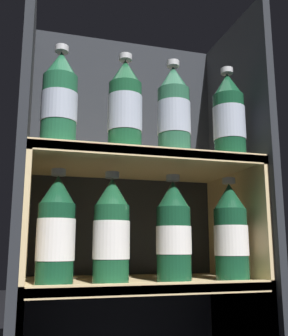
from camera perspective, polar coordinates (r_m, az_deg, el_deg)
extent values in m
cube|color=#23262B|center=(1.17, -2.93, -4.84)|extent=(0.60, 0.02, 1.02)
cube|color=#23262B|center=(0.97, -17.42, -3.01)|extent=(0.02, 0.36, 1.02)
cube|color=#23262B|center=(1.12, 13.74, -4.22)|extent=(0.02, 0.36, 1.02)
cube|color=#DBBC84|center=(1.00, -0.78, -16.33)|extent=(0.56, 0.32, 0.02)
cube|color=#DBBC84|center=(0.86, 1.91, -17.14)|extent=(0.56, 0.02, 0.03)
cube|color=#DBBC84|center=(1.02, -0.74, 0.33)|extent=(0.56, 0.32, 0.02)
cube|color=#DBBC84|center=(0.88, 1.78, 2.20)|extent=(0.56, 0.02, 0.03)
cube|color=#DBBC84|center=(0.97, -17.24, -16.18)|extent=(0.01, 0.32, 0.57)
cube|color=#DBBC84|center=(1.10, 13.55, -15.71)|extent=(0.01, 0.32, 0.57)
cylinder|color=#1E5638|center=(0.92, -12.23, 7.98)|extent=(0.08, 0.08, 0.17)
cylinder|color=#9EA8BC|center=(0.92, -12.20, 8.48)|extent=(0.08, 0.08, 0.07)
cone|color=#1E5638|center=(0.96, -11.93, 14.50)|extent=(0.08, 0.08, 0.06)
cylinder|color=#B7B7BC|center=(0.98, -11.83, 16.52)|extent=(0.03, 0.03, 0.01)
cylinder|color=#194C2D|center=(0.94, -2.79, 7.30)|extent=(0.08, 0.08, 0.17)
cylinder|color=#9EA8BC|center=(0.94, -2.78, 7.79)|extent=(0.08, 0.08, 0.09)
cone|color=#194C2D|center=(0.98, -2.72, 13.71)|extent=(0.08, 0.08, 0.06)
cylinder|color=#B7B7BC|center=(1.00, -2.70, 15.70)|extent=(0.03, 0.03, 0.01)
cylinder|color=#285B42|center=(0.97, 4.36, 6.65)|extent=(0.08, 0.08, 0.17)
cylinder|color=#9EA8BC|center=(0.97, 4.35, 7.12)|extent=(0.08, 0.08, 0.08)
cone|color=#285B42|center=(1.01, 4.26, 12.87)|extent=(0.08, 0.08, 0.06)
cylinder|color=#B7B7BC|center=(1.03, 4.23, 14.82)|extent=(0.03, 0.03, 0.01)
cylinder|color=#144228|center=(1.03, 12.28, 5.81)|extent=(0.08, 0.08, 0.17)
cylinder|color=#9EA8BC|center=(1.03, 12.26, 6.25)|extent=(0.08, 0.08, 0.09)
cone|color=#144228|center=(1.07, 12.01, 11.73)|extent=(0.08, 0.08, 0.06)
cylinder|color=#B7B7BC|center=(1.08, 11.93, 13.59)|extent=(0.03, 0.03, 0.01)
cylinder|color=#144228|center=(0.87, -12.72, -10.67)|extent=(0.08, 0.08, 0.17)
cylinder|color=white|center=(0.87, -12.69, -10.11)|extent=(0.08, 0.08, 0.09)
cone|color=#144228|center=(0.87, -12.39, -3.10)|extent=(0.08, 0.08, 0.06)
cylinder|color=#B7B7BC|center=(0.88, -12.28, -0.64)|extent=(0.03, 0.03, 0.01)
cylinder|color=#194C2D|center=(0.88, -4.79, -10.91)|extent=(0.08, 0.08, 0.17)
cylinder|color=white|center=(0.88, -4.78, -10.36)|extent=(0.08, 0.08, 0.08)
cone|color=#194C2D|center=(0.89, -4.67, -3.46)|extent=(0.08, 0.08, 0.06)
cylinder|color=#B7B7BC|center=(0.90, -4.63, -1.04)|extent=(0.03, 0.03, 0.01)
cylinder|color=#144228|center=(0.92, 4.34, -10.93)|extent=(0.08, 0.08, 0.17)
cylinder|color=white|center=(0.92, 4.33, -10.41)|extent=(0.08, 0.08, 0.06)
cone|color=#144228|center=(0.93, 4.23, -3.80)|extent=(0.08, 0.08, 0.06)
cylinder|color=#B7B7BC|center=(0.93, 4.20, -1.48)|extent=(0.03, 0.03, 0.01)
cylinder|color=#144228|center=(0.98, 12.56, -10.72)|extent=(0.08, 0.08, 0.17)
cylinder|color=white|center=(0.98, 12.54, -10.23)|extent=(0.08, 0.08, 0.07)
cone|color=#144228|center=(0.99, 12.27, -4.03)|extent=(0.08, 0.08, 0.06)
cylinder|color=#B7B7BC|center=(0.99, 12.18, -1.85)|extent=(0.03, 0.03, 0.01)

